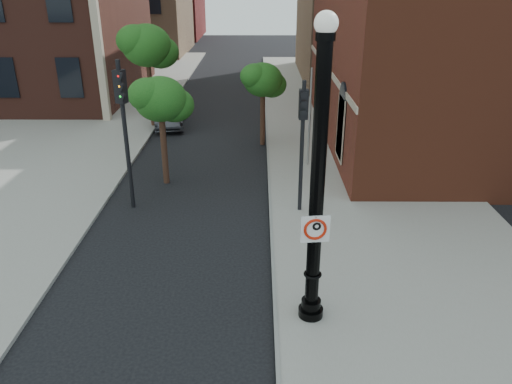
{
  "coord_description": "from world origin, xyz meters",
  "views": [
    {
      "loc": [
        1.64,
        -10.6,
        7.82
      ],
      "look_at": [
        1.55,
        2.0,
        2.26
      ],
      "focal_mm": 35.0,
      "sensor_mm": 36.0,
      "label": 1
    }
  ],
  "objects_px": {
    "parked_car": "(169,113)",
    "traffic_signal_left": "(123,112)",
    "no_parking_sign": "(315,229)",
    "traffic_signal_right": "(303,127)",
    "lamppost": "(317,196)"
  },
  "relations": [
    {
      "from": "traffic_signal_left",
      "to": "traffic_signal_right",
      "type": "height_order",
      "value": "traffic_signal_left"
    },
    {
      "from": "traffic_signal_right",
      "to": "parked_car",
      "type": "bearing_deg",
      "value": 117.39
    },
    {
      "from": "traffic_signal_left",
      "to": "traffic_signal_right",
      "type": "relative_size",
      "value": 1.12
    },
    {
      "from": "traffic_signal_right",
      "to": "no_parking_sign",
      "type": "bearing_deg",
      "value": -94.52
    },
    {
      "from": "lamppost",
      "to": "traffic_signal_left",
      "type": "height_order",
      "value": "lamppost"
    },
    {
      "from": "lamppost",
      "to": "no_parking_sign",
      "type": "xyz_separation_m",
      "value": [
        -0.02,
        -0.18,
        -0.71
      ]
    },
    {
      "from": "no_parking_sign",
      "to": "traffic_signal_right",
      "type": "bearing_deg",
      "value": 82.72
    },
    {
      "from": "parked_car",
      "to": "traffic_signal_left",
      "type": "bearing_deg",
      "value": -96.69
    },
    {
      "from": "parked_car",
      "to": "traffic_signal_left",
      "type": "distance_m",
      "value": 10.98
    },
    {
      "from": "parked_car",
      "to": "traffic_signal_left",
      "type": "relative_size",
      "value": 0.81
    },
    {
      "from": "parked_car",
      "to": "traffic_signal_right",
      "type": "bearing_deg",
      "value": -68.7
    },
    {
      "from": "parked_car",
      "to": "no_parking_sign",
      "type": "bearing_deg",
      "value": -78.94
    },
    {
      "from": "lamppost",
      "to": "parked_car",
      "type": "distance_m",
      "value": 18.27
    },
    {
      "from": "lamppost",
      "to": "parked_car",
      "type": "height_order",
      "value": "lamppost"
    },
    {
      "from": "no_parking_sign",
      "to": "parked_car",
      "type": "bearing_deg",
      "value": 104.4
    }
  ]
}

